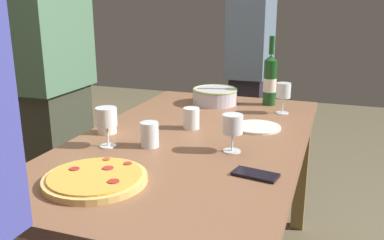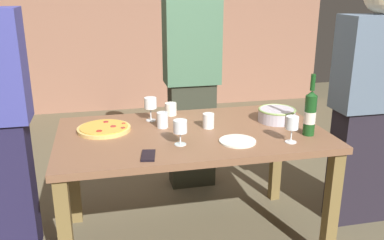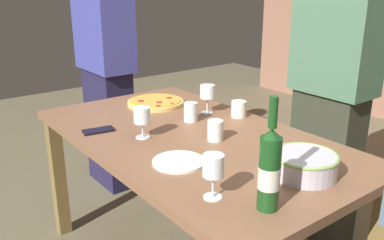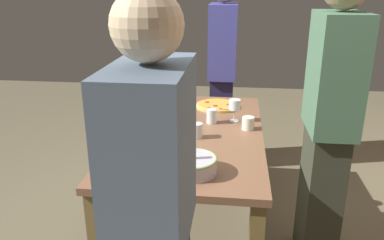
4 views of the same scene
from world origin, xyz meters
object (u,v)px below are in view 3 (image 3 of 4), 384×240
Objects in this scene: cup_amber at (191,112)px; person_guest_left at (106,66)px; wine_glass_near_pizza at (142,117)px; cup_ceramic at (215,130)px; cell_phone at (98,131)px; wine_glass_far_left at (213,167)px; wine_glass_by_bottle at (207,93)px; person_guest_right at (332,86)px; serving_bowl at (305,164)px; wine_bottle at (270,169)px; cup_spare at (239,109)px; dining_table at (192,153)px; side_plate at (179,162)px; pizza at (156,102)px.

person_guest_left is at bearing 178.47° from cup_amber.
person_guest_left is (-1.05, 0.34, 0.02)m from wine_glass_near_pizza.
cell_phone is at bearing -138.69° from cup_ceramic.
wine_glass_by_bottle is at bearing 141.81° from wine_glass_far_left.
person_guest_right is at bearing 33.27° from person_guest_left.
cup_amber is (0.05, -0.15, -0.06)m from wine_glass_by_bottle.
serving_bowl is 1.74m from person_guest_left.
wine_glass_near_pizza is 0.08× the size of person_guest_left.
wine_bottle is 3.96× the size of cup_ceramic.
cup_amber is at bearing 5.46° from person_guest_left.
wine_bottle reaches higher than cup_spare.
person_guest_left is (-1.81, 0.35, -0.02)m from wine_bottle.
wine_bottle is at bearing 30.72° from wine_glass_far_left.
cup_ceramic reaches higher than serving_bowl.
person_guest_left is at bearing 162.05° from wine_glass_near_pizza.
person_guest_right is (0.18, 0.80, 0.24)m from dining_table.
person_guest_right is at bearing 53.61° from wine_glass_by_bottle.
wine_glass_by_bottle is at bearing -148.52° from cup_spare.
serving_bowl is 0.74m from cup_amber.
wine_glass_near_pizza is 0.33m from cup_ceramic.
dining_table is 0.73m from wine_bottle.
wine_glass_near_pizza reaches higher than cup_ceramic.
wine_glass_near_pizza reaches higher than side_plate.
wine_glass_near_pizza is at bearing -39.00° from pizza.
cell_phone is at bearing -133.22° from dining_table.
person_guest_left is 0.98× the size of person_guest_right.
person_guest_left is (-1.74, 0.07, 0.07)m from serving_bowl.
pizza is 0.64m from cup_ceramic.
cell_phone is at bearing -109.16° from cup_spare.
wine_glass_near_pizza is at bearing 174.47° from side_plate.
cup_ceramic is at bearing 7.67° from person_guest_right.
person_guest_right is at bearing 77.49° from dining_table.
serving_bowl is (0.58, 0.07, 0.14)m from dining_table.
cup_amber is at bearing 148.14° from wine_glass_far_left.
pizza is (-0.52, 0.13, 0.11)m from dining_table.
wine_glass_far_left reaches higher than cup_ceramic.
wine_glass_by_bottle is 0.61m from cell_phone.
cup_spare is (0.09, 0.24, -0.01)m from cup_amber.
dining_table is at bearing -35.46° from cup_amber.
cup_amber is at bearing 81.98° from cell_phone.
wine_glass_by_bottle is at bearing 130.81° from side_plate.
person_guest_left reaches higher than wine_glass_by_bottle.
serving_bowl is 0.48m from side_plate.
wine_glass_far_left is 0.52m from cup_ceramic.
wine_bottle is 2.56× the size of wine_glass_near_pizza.
wine_bottle is at bearing 16.98° from cell_phone.
wine_glass_by_bottle is 0.91m from wine_glass_far_left.
serving_bowl is 2.63× the size of cup_ceramic.
wine_glass_by_bottle reaches higher than serving_bowl.
pizza is 0.18× the size of person_guest_right.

